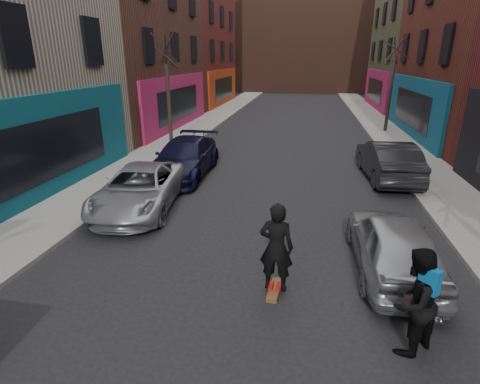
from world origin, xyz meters
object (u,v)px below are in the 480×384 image
at_px(tree_left_far, 168,82).
at_px(skateboarder, 276,247).
at_px(parked_left_far, 140,188).
at_px(parked_right_end, 388,160).
at_px(tree_right_far, 392,76).
at_px(parked_left_end, 185,158).
at_px(skateboard, 275,290).
at_px(pedestrian, 414,302).
at_px(parked_right_far, 393,243).

bearing_deg(tree_left_far, skateboarder, -61.78).
height_order(parked_left_far, parked_right_end, parked_right_end).
distance_m(tree_right_far, parked_left_end, 15.25).
bearing_deg(skateboard, tree_left_far, 123.53).
height_order(tree_right_far, skateboarder, tree_right_far).
height_order(tree_right_far, pedestrian, tree_right_far).
distance_m(tree_left_far, tree_right_far, 13.78).
relative_size(skateboard, skateboarder, 0.42).
xyz_separation_m(parked_left_far, parked_left_end, (0.28, 3.72, 0.07)).
height_order(parked_right_far, parked_right_end, parked_right_end).
distance_m(tree_right_far, skateboard, 19.94).
height_order(tree_right_far, parked_right_end, tree_right_far).
bearing_deg(parked_left_far, skateboarder, -46.35).
distance_m(parked_right_far, parked_right_end, 7.34).
relative_size(tree_right_far, skateboard, 8.50).
height_order(parked_right_far, pedestrian, pedestrian).
xyz_separation_m(tree_left_far, parked_left_far, (2.21, -8.97, -2.71)).
height_order(tree_left_far, parked_right_end, tree_left_far).
relative_size(tree_left_far, parked_left_far, 1.34).
distance_m(tree_left_far, pedestrian, 16.99).
distance_m(parked_left_far, parked_right_far, 7.63).
bearing_deg(parked_right_end, tree_right_far, -103.86).
bearing_deg(tree_left_far, parked_left_far, -76.14).
bearing_deg(parked_left_far, parked_right_end, 22.34).
relative_size(parked_right_far, skateboarder, 2.15).
height_order(parked_left_far, parked_left_end, parked_left_end).
height_order(tree_left_far, skateboarder, tree_left_far).
height_order(tree_right_far, parked_left_far, tree_right_far).
distance_m(parked_left_end, skateboard, 8.80).
bearing_deg(parked_right_end, pedestrian, 77.83).
bearing_deg(parked_left_far, parked_left_end, 78.89).
distance_m(tree_left_far, parked_left_end, 6.39).
height_order(parked_left_far, parked_right_far, parked_right_far).
distance_m(parked_left_end, pedestrian, 11.08).
xyz_separation_m(parked_left_far, skateboard, (4.68, -3.87, -0.62)).
bearing_deg(parked_right_end, parked_right_far, 76.55).
distance_m(tree_right_far, pedestrian, 20.50).
xyz_separation_m(parked_right_far, skateboarder, (-2.51, -1.30, 0.35)).
xyz_separation_m(skateboarder, pedestrian, (2.31, -1.23, -0.10)).
distance_m(parked_right_far, skateboarder, 2.85).
height_order(parked_left_end, skateboard, parked_left_end).
relative_size(parked_right_far, pedestrian, 2.18).
bearing_deg(tree_left_far, parked_left_end, -64.57).
relative_size(parked_left_end, skateboard, 6.37).
xyz_separation_m(parked_left_end, skateboarder, (4.40, -7.59, 0.31)).
bearing_deg(parked_left_end, parked_left_far, -95.27).
relative_size(parked_right_far, skateboard, 5.08).
height_order(parked_left_end, parked_right_end, parked_right_end).
relative_size(skateboarder, pedestrian, 1.01).
relative_size(parked_left_end, pedestrian, 2.73).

